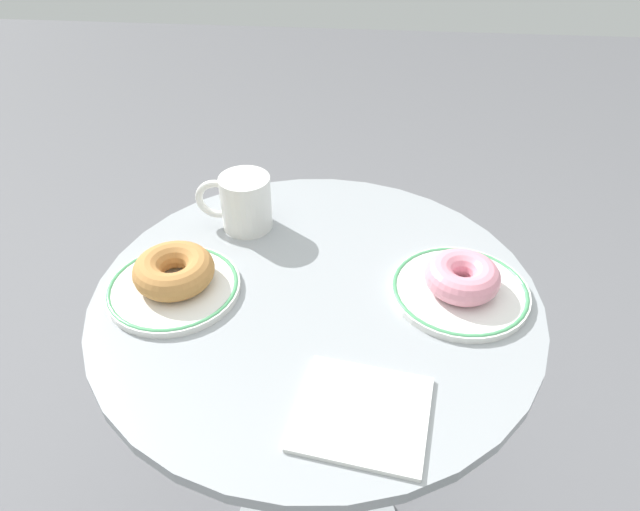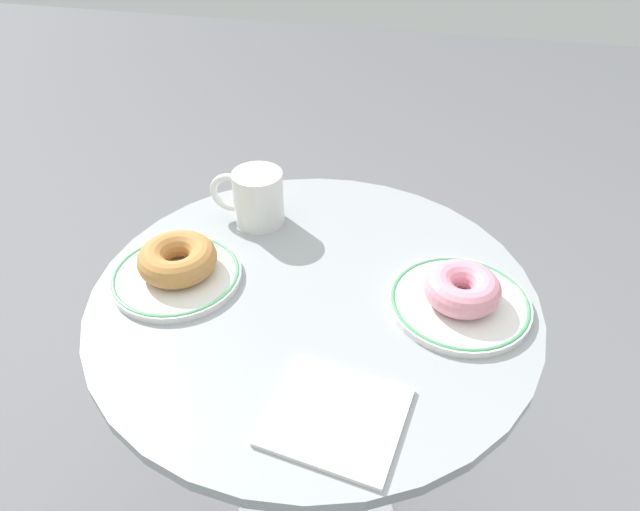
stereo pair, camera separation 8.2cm
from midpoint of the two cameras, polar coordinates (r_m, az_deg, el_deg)
name	(u,v)px [view 1 (the left image)]	position (r m, az deg, el deg)	size (l,w,h in m)	color
cafe_table	(317,400)	(1.00, -2.73, -13.97)	(0.63, 0.63, 0.70)	#999EA3
plate_left	(174,288)	(0.86, -16.73, -3.12)	(0.19, 0.19, 0.01)	white
plate_right	(460,291)	(0.84, 10.76, -3.49)	(0.19, 0.19, 0.01)	white
donut_old_fashioned	(174,270)	(0.85, -16.74, -1.51)	(0.11, 0.11, 0.04)	#BC7F42
donut_pink_frosted	(462,277)	(0.82, 10.96, -2.16)	(0.10, 0.10, 0.04)	pink
paper_napkin	(363,413)	(0.68, 0.65, -15.27)	(0.15, 0.14, 0.01)	white
coffee_mug	(243,202)	(0.94, -9.94, 5.05)	(0.12, 0.08, 0.09)	white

